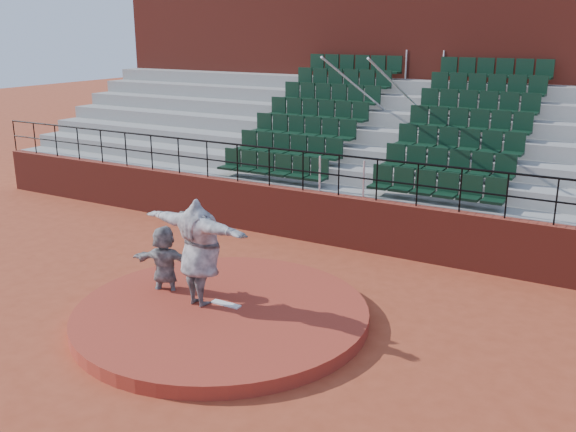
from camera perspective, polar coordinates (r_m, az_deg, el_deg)
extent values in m
plane|color=#A03F24|center=(12.27, -5.90, -9.17)|extent=(90.00, 90.00, 0.00)
cylinder|color=#A13524|center=(12.22, -5.92, -8.64)|extent=(5.50, 5.50, 0.25)
cube|color=white|center=(12.27, -5.52, -7.80)|extent=(0.60, 0.15, 0.03)
cube|color=maroon|center=(16.08, 4.44, -0.38)|extent=(24.00, 0.30, 1.30)
cylinder|color=black|center=(15.68, 4.58, 5.40)|extent=(24.00, 0.05, 0.05)
cylinder|color=black|center=(15.78, 4.53, 3.62)|extent=(24.00, 0.04, 0.04)
cylinder|color=black|center=(23.47, -23.14, 6.58)|extent=(0.04, 0.04, 1.00)
cylinder|color=black|center=(22.68, -21.59, 6.45)|extent=(0.04, 0.04, 1.00)
cylinder|color=black|center=(21.92, -19.93, 6.30)|extent=(0.04, 0.04, 1.00)
cylinder|color=black|center=(21.17, -18.15, 6.14)|extent=(0.04, 0.04, 1.00)
cylinder|color=black|center=(20.45, -16.25, 5.96)|extent=(0.04, 0.04, 1.00)
cylinder|color=black|center=(19.75, -14.21, 5.76)|extent=(0.04, 0.04, 1.00)
cylinder|color=black|center=(19.08, -12.03, 5.54)|extent=(0.04, 0.04, 1.00)
cylinder|color=black|center=(18.43, -9.69, 5.30)|extent=(0.04, 0.04, 1.00)
cylinder|color=black|center=(17.82, -7.19, 5.02)|extent=(0.04, 0.04, 1.00)
cylinder|color=black|center=(17.25, -4.52, 4.72)|extent=(0.04, 0.04, 1.00)
cylinder|color=black|center=(16.71, -1.68, 4.39)|extent=(0.04, 0.04, 1.00)
cylinder|color=black|center=(16.22, 1.34, 4.02)|extent=(0.04, 0.04, 1.00)
cylinder|color=black|center=(15.78, 4.53, 3.62)|extent=(0.04, 0.04, 1.00)
cylinder|color=black|center=(15.39, 7.90, 3.19)|extent=(0.04, 0.04, 1.00)
cylinder|color=black|center=(15.06, 11.42, 2.72)|extent=(0.04, 0.04, 1.00)
cylinder|color=black|center=(14.79, 15.09, 2.22)|extent=(0.04, 0.04, 1.00)
cylinder|color=black|center=(14.58, 18.87, 1.70)|extent=(0.04, 0.04, 1.00)
cylinder|color=black|center=(14.44, 22.74, 1.16)|extent=(0.04, 0.04, 1.00)
cube|color=gray|center=(16.58, 5.30, 0.12)|extent=(24.00, 0.85, 1.30)
cube|color=black|center=(17.36, -1.37, 4.37)|extent=(3.30, 0.48, 0.72)
cube|color=black|center=(15.56, 12.96, 2.54)|extent=(3.30, 0.48, 0.72)
cube|color=gray|center=(17.27, 6.50, 1.44)|extent=(24.00, 0.85, 1.70)
cube|color=black|center=(18.00, 0.03, 6.11)|extent=(3.30, 0.48, 0.72)
cube|color=black|center=(16.28, 13.95, 4.52)|extent=(3.30, 0.48, 0.72)
cube|color=gray|center=(17.98, 7.61, 2.66)|extent=(24.00, 0.85, 2.10)
cube|color=black|center=(18.67, 1.34, 7.72)|extent=(3.30, 0.48, 0.72)
cube|color=black|center=(17.01, 14.86, 6.32)|extent=(3.30, 0.48, 0.72)
cube|color=gray|center=(18.71, 8.63, 3.79)|extent=(24.00, 0.85, 2.50)
cube|color=black|center=(19.35, 2.57, 9.22)|extent=(3.30, 0.48, 0.72)
cube|color=black|center=(17.76, 15.69, 7.98)|extent=(3.30, 0.48, 0.72)
cube|color=gray|center=(19.45, 9.58, 4.83)|extent=(24.00, 0.85, 2.90)
cube|color=black|center=(20.06, 3.72, 10.60)|extent=(3.30, 0.48, 0.72)
cube|color=black|center=(18.53, 16.47, 9.50)|extent=(3.30, 0.48, 0.72)
cube|color=gray|center=(20.19, 10.46, 5.79)|extent=(24.00, 0.85, 3.30)
cube|color=black|center=(20.79, 4.80, 11.89)|extent=(3.30, 0.48, 0.72)
cube|color=black|center=(19.32, 17.19, 10.89)|extent=(3.30, 0.48, 0.72)
cube|color=gray|center=(20.95, 11.28, 6.68)|extent=(24.00, 0.85, 3.70)
cube|color=black|center=(21.53, 5.82, 13.09)|extent=(3.30, 0.48, 0.72)
cube|color=black|center=(20.12, 17.85, 12.17)|extent=(3.30, 0.48, 0.72)
cylinder|color=silver|center=(18.59, 7.17, 10.49)|extent=(0.06, 5.97, 2.46)
cylinder|color=silver|center=(18.16, 10.71, 10.19)|extent=(0.06, 5.97, 2.46)
cube|color=maroon|center=(22.57, 13.15, 11.60)|extent=(24.00, 3.00, 7.10)
imported|color=black|center=(12.01, -7.89, -3.21)|extent=(2.60, 1.03, 2.06)
imported|color=black|center=(12.98, -10.88, -4.18)|extent=(1.52, 0.90, 1.56)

